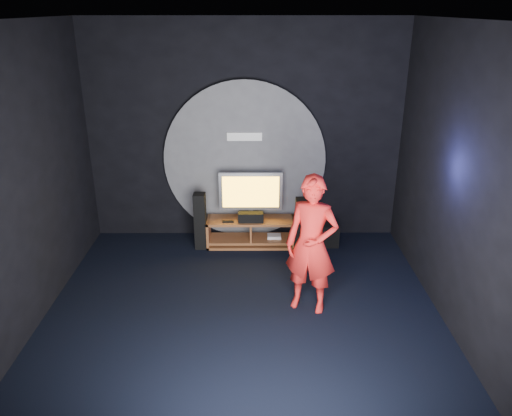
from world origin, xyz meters
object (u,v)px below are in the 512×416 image
(tv, at_px, (251,193))
(tower_speaker_left, at_px, (200,221))
(subwoofer, at_px, (328,234))
(player, at_px, (311,245))
(tower_speaker_right, at_px, (301,227))
(media_console, at_px, (251,234))

(tv, xyz_separation_m, tower_speaker_left, (-0.80, -0.16, -0.41))
(tv, relative_size, tower_speaker_left, 1.09)
(subwoofer, bearing_deg, player, -105.03)
(subwoofer, bearing_deg, tower_speaker_right, -145.12)
(media_console, height_order, tv, tv)
(tv, bearing_deg, tower_speaker_left, -168.55)
(subwoofer, bearing_deg, tv, 177.26)
(tower_speaker_right, height_order, subwoofer, tower_speaker_right)
(media_console, height_order, subwoofer, media_console)
(media_console, relative_size, subwoofer, 3.82)
(tower_speaker_right, relative_size, subwoofer, 2.50)
(tv, distance_m, subwoofer, 1.43)
(media_console, height_order, tower_speaker_right, tower_speaker_right)
(tv, height_order, tower_speaker_left, tv)
(tv, xyz_separation_m, player, (0.76, -1.90, 0.03))
(media_console, relative_size, tower_speaker_right, 1.53)
(media_console, xyz_separation_m, tower_speaker_right, (0.77, -0.32, 0.27))
(tower_speaker_right, relative_size, player, 0.52)
(tv, relative_size, subwoofer, 2.72)
(subwoofer, distance_m, player, 2.03)
(tower_speaker_right, bearing_deg, tower_speaker_left, 171.90)
(media_console, distance_m, tower_speaker_left, 0.86)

